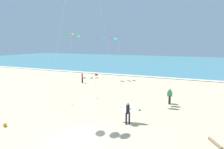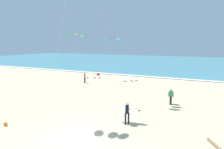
{
  "view_description": "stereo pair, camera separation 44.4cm",
  "coord_description": "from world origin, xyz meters",
  "px_view_note": "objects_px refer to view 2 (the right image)",
  "views": [
    {
      "loc": [
        7.27,
        -10.76,
        6.03
      ],
      "look_at": [
        -0.12,
        5.12,
        3.4
      ],
      "focal_mm": 34.38,
      "sensor_mm": 36.0,
      "label": 1
    },
    {
      "loc": [
        7.67,
        -10.57,
        6.03
      ],
      "look_at": [
        -0.12,
        5.12,
        3.4
      ],
      "focal_mm": 34.38,
      "sensor_mm": 36.0,
      "label": 2
    }
  ],
  "objects_px": {
    "kite_arc_violet_mid": "(113,38)",
    "lifeguard_flag": "(97,79)",
    "kite_arc_golden_high": "(76,36)",
    "surfer_lead": "(128,110)",
    "bystander_red_top": "(85,78)",
    "beach_ball": "(5,124)",
    "driftwood_log": "(214,144)",
    "bystander_green_top": "(171,97)"
  },
  "relations": [
    {
      "from": "kite_arc_violet_mid",
      "to": "lifeguard_flag",
      "type": "xyz_separation_m",
      "value": [
        1.27,
        -7.16,
        -5.41
      ]
    },
    {
      "from": "kite_arc_golden_high",
      "to": "lifeguard_flag",
      "type": "height_order",
      "value": "kite_arc_golden_high"
    },
    {
      "from": "surfer_lead",
      "to": "bystander_red_top",
      "type": "height_order",
      "value": "surfer_lead"
    },
    {
      "from": "kite_arc_violet_mid",
      "to": "lifeguard_flag",
      "type": "bearing_deg",
      "value": -79.94
    },
    {
      "from": "beach_ball",
      "to": "driftwood_log",
      "type": "bearing_deg",
      "value": 14.0
    },
    {
      "from": "surfer_lead",
      "to": "kite_arc_golden_high",
      "type": "xyz_separation_m",
      "value": [
        -16.54,
        16.74,
        6.13
      ]
    },
    {
      "from": "bystander_green_top",
      "to": "lifeguard_flag",
      "type": "xyz_separation_m",
      "value": [
        -10.09,
        3.12,
        0.45
      ]
    },
    {
      "from": "lifeguard_flag",
      "to": "beach_ball",
      "type": "bearing_deg",
      "value": -88.52
    },
    {
      "from": "bystander_red_top",
      "to": "driftwood_log",
      "type": "xyz_separation_m",
      "value": [
        17.87,
        -13.26,
        -0.73
      ]
    },
    {
      "from": "bystander_red_top",
      "to": "beach_ball",
      "type": "xyz_separation_m",
      "value": [
        4.14,
        -16.68,
        -0.67
      ]
    },
    {
      "from": "beach_ball",
      "to": "driftwood_log",
      "type": "distance_m",
      "value": 14.15
    },
    {
      "from": "bystander_green_top",
      "to": "lifeguard_flag",
      "type": "bearing_deg",
      "value": 162.84
    },
    {
      "from": "bystander_red_top",
      "to": "driftwood_log",
      "type": "bearing_deg",
      "value": -36.57
    },
    {
      "from": "kite_arc_golden_high",
      "to": "lifeguard_flag",
      "type": "xyz_separation_m",
      "value": [
        8.34,
        -7.13,
        -5.91
      ]
    },
    {
      "from": "lifeguard_flag",
      "to": "bystander_green_top",
      "type": "bearing_deg",
      "value": -17.16
    },
    {
      "from": "surfer_lead",
      "to": "driftwood_log",
      "type": "xyz_separation_m",
      "value": [
        5.9,
        -0.92,
        -0.95
      ]
    },
    {
      "from": "bystander_green_top",
      "to": "lifeguard_flag",
      "type": "relative_size",
      "value": 0.76
    },
    {
      "from": "bystander_green_top",
      "to": "driftwood_log",
      "type": "height_order",
      "value": "bystander_green_top"
    },
    {
      "from": "bystander_red_top",
      "to": "bystander_green_top",
      "type": "relative_size",
      "value": 1.0
    },
    {
      "from": "kite_arc_violet_mid",
      "to": "kite_arc_golden_high",
      "type": "bearing_deg",
      "value": -179.76
    },
    {
      "from": "surfer_lead",
      "to": "driftwood_log",
      "type": "bearing_deg",
      "value": -8.88
    },
    {
      "from": "kite_arc_golden_high",
      "to": "beach_ball",
      "type": "distance_m",
      "value": 23.87
    },
    {
      "from": "surfer_lead",
      "to": "kite_arc_violet_mid",
      "type": "distance_m",
      "value": 20.07
    },
    {
      "from": "bystander_red_top",
      "to": "lifeguard_flag",
      "type": "height_order",
      "value": "lifeguard_flag"
    },
    {
      "from": "kite_arc_violet_mid",
      "to": "beach_ball",
      "type": "distance_m",
      "value": 22.16
    },
    {
      "from": "lifeguard_flag",
      "to": "driftwood_log",
      "type": "relative_size",
      "value": 1.51
    },
    {
      "from": "surfer_lead",
      "to": "bystander_green_top",
      "type": "xyz_separation_m",
      "value": [
        1.89,
        6.49,
        -0.23
      ]
    },
    {
      "from": "bystander_green_top",
      "to": "surfer_lead",
      "type": "bearing_deg",
      "value": -106.27
    },
    {
      "from": "kite_arc_violet_mid",
      "to": "lifeguard_flag",
      "type": "relative_size",
      "value": 3.35
    },
    {
      "from": "surfer_lead",
      "to": "beach_ball",
      "type": "distance_m",
      "value": 9.01
    },
    {
      "from": "lifeguard_flag",
      "to": "bystander_red_top",
      "type": "bearing_deg",
      "value": 144.13
    },
    {
      "from": "surfer_lead",
      "to": "kite_arc_violet_mid",
      "type": "bearing_deg",
      "value": 119.45
    },
    {
      "from": "kite_arc_violet_mid",
      "to": "bystander_green_top",
      "type": "distance_m",
      "value": 16.41
    },
    {
      "from": "bystander_red_top",
      "to": "bystander_green_top",
      "type": "height_order",
      "value": "same"
    },
    {
      "from": "bystander_green_top",
      "to": "kite_arc_violet_mid",
      "type": "bearing_deg",
      "value": 137.87
    },
    {
      "from": "lifeguard_flag",
      "to": "beach_ball",
      "type": "relative_size",
      "value": 7.5
    },
    {
      "from": "surfer_lead",
      "to": "beach_ball",
      "type": "bearing_deg",
      "value": -151.0
    },
    {
      "from": "surfer_lead",
      "to": "kite_arc_violet_mid",
      "type": "height_order",
      "value": "kite_arc_violet_mid"
    },
    {
      "from": "kite_arc_golden_high",
      "to": "bystander_red_top",
      "type": "relative_size",
      "value": 4.75
    },
    {
      "from": "kite_arc_violet_mid",
      "to": "bystander_green_top",
      "type": "height_order",
      "value": "kite_arc_violet_mid"
    },
    {
      "from": "kite_arc_golden_high",
      "to": "bystander_green_top",
      "type": "height_order",
      "value": "kite_arc_golden_high"
    },
    {
      "from": "surfer_lead",
      "to": "bystander_red_top",
      "type": "bearing_deg",
      "value": 134.15
    }
  ]
}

